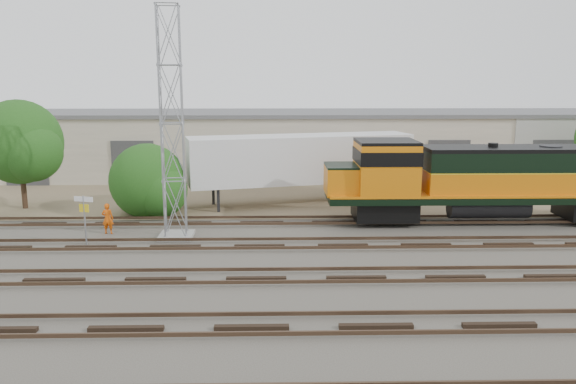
{
  "coord_description": "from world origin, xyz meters",
  "views": [
    {
      "loc": [
        -3.2,
        -24.27,
        7.83
      ],
      "look_at": [
        -2.58,
        4.0,
        2.2
      ],
      "focal_mm": 35.0,
      "sensor_mm": 36.0,
      "label": 1
    }
  ],
  "objects_px": {
    "locomotive": "(485,179)",
    "signal_tower": "(172,129)",
    "semi_trailer": "(306,161)",
    "worker": "(108,219)"
  },
  "relations": [
    {
      "from": "locomotive",
      "to": "signal_tower",
      "type": "relative_size",
      "value": 1.6
    },
    {
      "from": "locomotive",
      "to": "semi_trailer",
      "type": "bearing_deg",
      "value": 150.75
    },
    {
      "from": "signal_tower",
      "to": "worker",
      "type": "height_order",
      "value": "signal_tower"
    },
    {
      "from": "signal_tower",
      "to": "worker",
      "type": "distance_m",
      "value": 6.03
    },
    {
      "from": "signal_tower",
      "to": "worker",
      "type": "relative_size",
      "value": 7.03
    },
    {
      "from": "signal_tower",
      "to": "semi_trailer",
      "type": "xyz_separation_m",
      "value": [
        7.01,
        8.05,
        -2.74
      ]
    },
    {
      "from": "signal_tower",
      "to": "semi_trailer",
      "type": "bearing_deg",
      "value": 48.98
    },
    {
      "from": "signal_tower",
      "to": "worker",
      "type": "xyz_separation_m",
      "value": [
        -3.67,
        0.83,
        -4.71
      ]
    },
    {
      "from": "locomotive",
      "to": "worker",
      "type": "relative_size",
      "value": 11.29
    },
    {
      "from": "worker",
      "to": "semi_trailer",
      "type": "xyz_separation_m",
      "value": [
        10.68,
        7.23,
        1.97
      ]
    }
  ]
}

